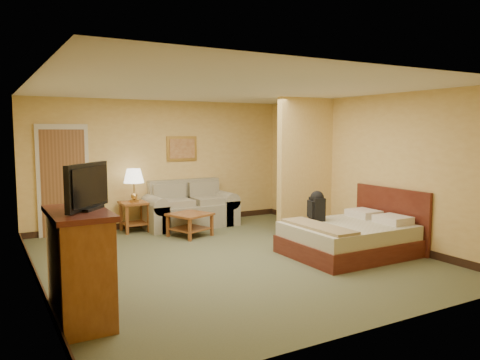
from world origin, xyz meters
TOP-DOWN VIEW (x-y plane):
  - floor at (0.00, 0.00)m, footprint 6.00×6.00m
  - ceiling at (0.00, 0.00)m, footprint 6.00×6.00m
  - back_wall at (0.00, 3.00)m, footprint 5.50×0.02m
  - left_wall at (-2.75, 0.00)m, footprint 0.02×6.00m
  - right_wall at (2.75, 0.00)m, footprint 0.02×6.00m
  - partition at (2.15, 0.93)m, footprint 1.20×0.15m
  - door at (-1.95, 2.96)m, footprint 0.94×0.16m
  - baseboard at (0.00, 2.99)m, footprint 5.50×0.02m
  - loveseat at (0.45, 2.58)m, footprint 1.89×0.88m
  - side_table at (-0.70, 2.65)m, footprint 0.54×0.54m
  - table_lamp at (-0.70, 2.65)m, footprint 0.39×0.39m
  - coffee_table at (0.08, 1.72)m, footprint 0.88×0.88m
  - wall_picture at (0.45, 2.97)m, footprint 0.67×0.04m
  - dresser at (-2.47, -1.37)m, footprint 0.57×1.09m
  - tv at (-2.38, -1.37)m, footprint 0.54×0.64m
  - bed at (1.82, -0.73)m, footprint 1.92×1.58m
  - backpack at (1.51, -0.25)m, footprint 0.26×0.32m

SIDE VIEW (x-z plane):
  - floor at x=0.00m, z-range 0.00..0.00m
  - baseboard at x=0.00m, z-range 0.00..0.12m
  - bed at x=1.82m, z-range -0.23..0.79m
  - loveseat at x=0.45m, z-range -0.17..0.79m
  - coffee_table at x=0.08m, z-range 0.09..0.53m
  - side_table at x=-0.70m, z-range 0.09..0.68m
  - dresser at x=-2.47m, z-range 0.01..1.17m
  - backpack at x=1.51m, z-range 0.51..1.00m
  - door at x=-1.95m, z-range -0.02..2.08m
  - table_lamp at x=-0.70m, z-range 0.76..1.41m
  - back_wall at x=0.00m, z-range 0.00..2.60m
  - left_wall at x=-2.75m, z-range 0.00..2.60m
  - right_wall at x=2.75m, z-range 0.00..2.60m
  - partition at x=2.15m, z-range 0.00..2.60m
  - tv at x=-2.38m, z-range 1.15..1.63m
  - wall_picture at x=0.45m, z-range 1.34..1.86m
  - ceiling at x=0.00m, z-range 2.60..2.60m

